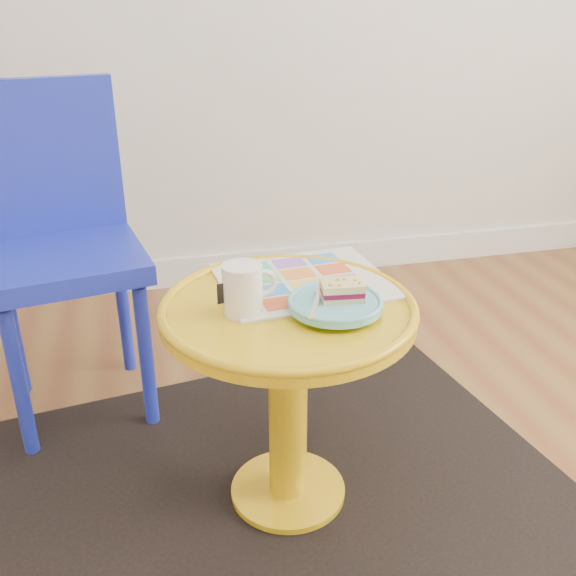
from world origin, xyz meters
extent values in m
cube|color=white|center=(0.00, 1.99, 0.06)|extent=(4.00, 0.02, 0.12)
cube|color=black|center=(-0.14, 0.74, 0.00)|extent=(1.45, 1.28, 0.01)
cylinder|color=gold|center=(-0.14, 0.74, 0.01)|extent=(0.27, 0.27, 0.02)
cylinder|color=gold|center=(-0.14, 0.74, 0.25)|extent=(0.09, 0.09, 0.45)
cylinder|color=gold|center=(-0.14, 0.74, 0.48)|extent=(0.52, 0.52, 0.03)
cylinder|color=#1C2AB9|center=(-0.74, 1.04, 0.21)|extent=(0.04, 0.04, 0.41)
cylinder|color=#1C2AB9|center=(-0.43, 1.10, 0.21)|extent=(0.04, 0.04, 0.41)
cylinder|color=#1C2AB9|center=(-0.79, 1.35, 0.21)|extent=(0.04, 0.04, 0.41)
cylinder|color=#1C2AB9|center=(-0.49, 1.40, 0.21)|extent=(0.04, 0.04, 0.41)
cube|color=#1C2AB9|center=(-0.61, 1.22, 0.45)|extent=(0.45, 0.45, 0.05)
cube|color=#1C2AB9|center=(-0.64, 1.40, 0.68)|extent=(0.39, 0.11, 0.41)
cube|color=silver|center=(-0.08, 0.85, 0.50)|extent=(0.38, 0.33, 0.01)
cylinder|color=white|center=(-0.24, 0.73, 0.55)|extent=(0.08, 0.08, 0.10)
torus|color=white|center=(-0.19, 0.74, 0.55)|extent=(0.06, 0.02, 0.06)
cylinder|color=#D1B78C|center=(-0.24, 0.73, 0.59)|extent=(0.07, 0.07, 0.01)
cylinder|color=#5EBCC8|center=(-0.06, 0.69, 0.51)|extent=(0.07, 0.07, 0.01)
cylinder|color=#5EBCC8|center=(-0.06, 0.69, 0.52)|extent=(0.19, 0.19, 0.01)
cube|color=#D3BC8C|center=(-0.04, 0.69, 0.53)|extent=(0.09, 0.06, 0.01)
cube|color=maroon|center=(-0.04, 0.69, 0.54)|extent=(0.09, 0.06, 0.01)
cube|color=#EADB8C|center=(-0.04, 0.69, 0.55)|extent=(0.09, 0.07, 0.01)
cube|color=silver|center=(-0.10, 0.67, 0.52)|extent=(0.06, 0.11, 0.00)
cube|color=silver|center=(-0.08, 0.74, 0.52)|extent=(0.03, 0.04, 0.00)
camera|label=1|loc=(-0.42, -0.39, 1.07)|focal=40.00mm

